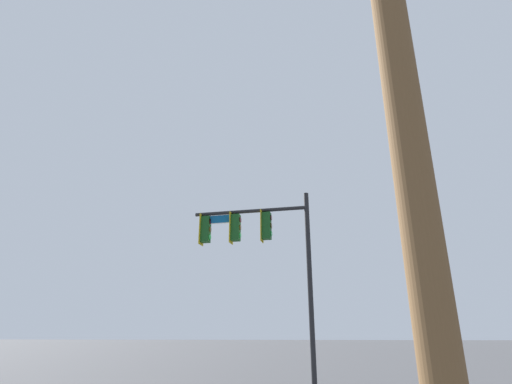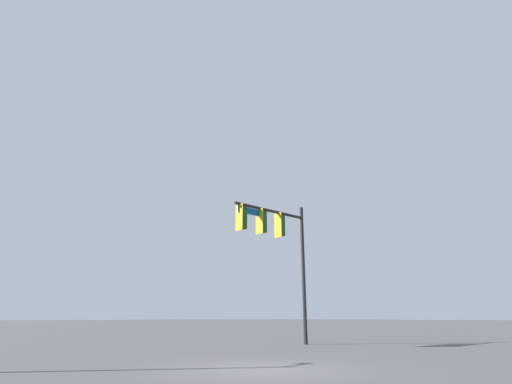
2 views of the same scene
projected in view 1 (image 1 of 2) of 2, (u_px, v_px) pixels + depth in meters
The scene contains 1 object.
signal_pole_near at pixel (258, 241), 16.02m from camera, with size 4.82×0.59×7.18m.
Camera 1 is at (-9.56, 9.60, 1.70)m, focal length 28.00 mm.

